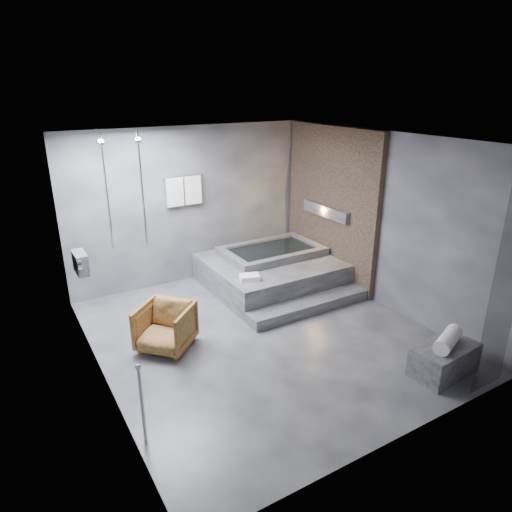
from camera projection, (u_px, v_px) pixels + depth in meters
room at (278, 214)px, 6.47m from camera, size 5.00×5.04×2.82m
tub_deck at (271, 272)px, 8.28m from camera, size 2.20×2.00×0.50m
tub_step at (309, 306)px, 7.39m from camera, size 2.20×0.36×0.18m
concrete_bench at (444, 359)px, 5.76m from camera, size 0.90×0.54×0.39m
driftwood_chair at (165, 327)px, 6.27m from camera, size 0.98×0.98×0.64m
rolled_towel at (448, 340)px, 5.64m from camera, size 0.59×0.38×0.20m
deck_towel at (250, 277)px, 7.33m from camera, size 0.36×0.31×0.08m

